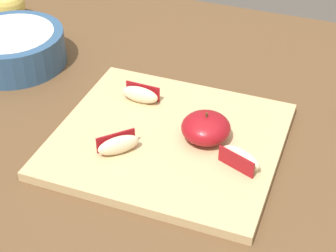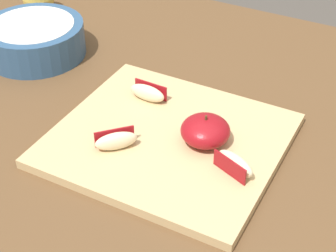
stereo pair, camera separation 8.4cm
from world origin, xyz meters
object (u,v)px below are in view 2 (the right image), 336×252
apple_wedge_right (148,93)px  apple_wedge_middle (116,141)px  cutting_board (168,140)px  apple_wedge_left (235,164)px  apple_half_skin_up (205,131)px  ceramic_fruit_bowl (34,38)px

apple_wedge_right → apple_wedge_middle: (0.02, -0.13, 0.00)m
cutting_board → apple_wedge_left: 0.13m
apple_half_skin_up → cutting_board: bearing=-165.0°
cutting_board → apple_half_skin_up: (0.06, 0.02, 0.03)m
cutting_board → apple_wedge_middle: size_ratio=5.62×
apple_wedge_left → ceramic_fruit_bowl: size_ratio=0.35×
apple_half_skin_up → apple_wedge_middle: size_ratio=1.24×
cutting_board → apple_wedge_middle: 0.09m
apple_half_skin_up → apple_wedge_left: 0.08m
ceramic_fruit_bowl → apple_half_skin_up: bearing=-15.1°
apple_half_skin_up → ceramic_fruit_bowl: ceramic_fruit_bowl is taller
apple_half_skin_up → apple_wedge_middle: (-0.11, -0.08, -0.01)m
cutting_board → ceramic_fruit_bowl: ceramic_fruit_bowl is taller
apple_half_skin_up → apple_wedge_right: 0.15m
apple_half_skin_up → apple_wedge_middle: bearing=-145.5°
apple_half_skin_up → ceramic_fruit_bowl: 0.43m
cutting_board → apple_wedge_left: apple_wedge_left is taller
apple_wedge_right → apple_wedge_middle: 0.14m
cutting_board → apple_half_skin_up: apple_half_skin_up is taller
apple_wedge_middle → apple_wedge_right: bearing=99.1°
apple_wedge_middle → cutting_board: bearing=48.0°
ceramic_fruit_bowl → apple_wedge_left: bearing=-17.8°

